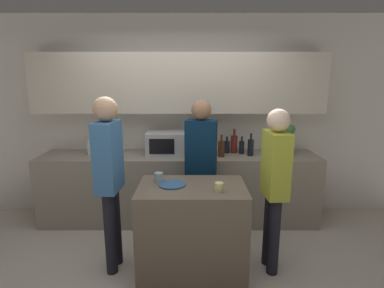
{
  "coord_description": "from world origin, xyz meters",
  "views": [
    {
      "loc": [
        0.17,
        -2.38,
        1.91
      ],
      "look_at": [
        0.17,
        0.52,
        1.25
      ],
      "focal_mm": 28.0,
      "sensor_mm": 36.0,
      "label": 1
    }
  ],
  "objects_px": {
    "microwave": "(167,143)",
    "potted_plant": "(289,139)",
    "plate_on_island": "(172,184)",
    "bottle_0": "(205,145)",
    "bottle_4": "(234,144)",
    "bottle_6": "(251,147)",
    "cup_0": "(159,177)",
    "cup_1": "(219,187)",
    "bottle_3": "(227,147)",
    "person_left": "(201,160)",
    "bottle_1": "(213,146)",
    "person_right": "(109,170)",
    "bottle_5": "(242,147)",
    "bottle_2": "(221,148)",
    "toaster": "(99,148)",
    "person_center": "(275,178)"
  },
  "relations": [
    {
      "from": "cup_0",
      "to": "bottle_2",
      "type": "bearing_deg",
      "value": 52.62
    },
    {
      "from": "cup_0",
      "to": "cup_1",
      "type": "relative_size",
      "value": 1.15
    },
    {
      "from": "microwave",
      "to": "plate_on_island",
      "type": "xyz_separation_m",
      "value": [
        0.14,
        -1.11,
        -0.15
      ]
    },
    {
      "from": "plate_on_island",
      "to": "bottle_0",
      "type": "bearing_deg",
      "value": 73.12
    },
    {
      "from": "bottle_0",
      "to": "potted_plant",
      "type": "bearing_deg",
      "value": -4.44
    },
    {
      "from": "toaster",
      "to": "person_left",
      "type": "height_order",
      "value": "person_left"
    },
    {
      "from": "bottle_0",
      "to": "plate_on_island",
      "type": "distance_m",
      "value": 1.26
    },
    {
      "from": "microwave",
      "to": "bottle_3",
      "type": "xyz_separation_m",
      "value": [
        0.79,
        0.07,
        -0.06
      ]
    },
    {
      "from": "bottle_0",
      "to": "bottle_4",
      "type": "height_order",
      "value": "bottle_4"
    },
    {
      "from": "microwave",
      "to": "person_right",
      "type": "bearing_deg",
      "value": -113.25
    },
    {
      "from": "bottle_5",
      "to": "person_right",
      "type": "xyz_separation_m",
      "value": [
        -1.44,
        -1.11,
        0.04
      ]
    },
    {
      "from": "potted_plant",
      "to": "person_center",
      "type": "height_order",
      "value": "person_center"
    },
    {
      "from": "bottle_3",
      "to": "cup_0",
      "type": "height_order",
      "value": "bottle_3"
    },
    {
      "from": "bottle_3",
      "to": "person_center",
      "type": "xyz_separation_m",
      "value": [
        0.33,
        -1.17,
        -0.03
      ]
    },
    {
      "from": "bottle_4",
      "to": "plate_on_island",
      "type": "relative_size",
      "value": 1.24
    },
    {
      "from": "bottle_5",
      "to": "person_right",
      "type": "height_order",
      "value": "person_right"
    },
    {
      "from": "microwave",
      "to": "potted_plant",
      "type": "height_order",
      "value": "potted_plant"
    },
    {
      "from": "bottle_3",
      "to": "person_left",
      "type": "bearing_deg",
      "value": -119.75
    },
    {
      "from": "plate_on_island",
      "to": "person_left",
      "type": "height_order",
      "value": "person_left"
    },
    {
      "from": "plate_on_island",
      "to": "bottle_3",
      "type": "bearing_deg",
      "value": 61.29
    },
    {
      "from": "bottle_1",
      "to": "cup_1",
      "type": "height_order",
      "value": "bottle_1"
    },
    {
      "from": "bottle_3",
      "to": "bottle_6",
      "type": "distance_m",
      "value": 0.32
    },
    {
      "from": "toaster",
      "to": "bottle_0",
      "type": "distance_m",
      "value": 1.39
    },
    {
      "from": "bottle_1",
      "to": "person_right",
      "type": "distance_m",
      "value": 1.54
    },
    {
      "from": "bottle_4",
      "to": "bottle_5",
      "type": "height_order",
      "value": "bottle_4"
    },
    {
      "from": "bottle_6",
      "to": "person_right",
      "type": "xyz_separation_m",
      "value": [
        -1.54,
        -1.01,
        0.02
      ]
    },
    {
      "from": "toaster",
      "to": "bottle_5",
      "type": "relative_size",
      "value": 1.11
    },
    {
      "from": "bottle_5",
      "to": "bottle_2",
      "type": "bearing_deg",
      "value": -151.74
    },
    {
      "from": "toaster",
      "to": "bottle_2",
      "type": "xyz_separation_m",
      "value": [
        1.58,
        -0.12,
        0.02
      ]
    },
    {
      "from": "bottle_6",
      "to": "person_center",
      "type": "xyz_separation_m",
      "value": [
        0.04,
        -1.02,
        -0.06
      ]
    },
    {
      "from": "cup_1",
      "to": "potted_plant",
      "type": "bearing_deg",
      "value": 51.23
    },
    {
      "from": "potted_plant",
      "to": "bottle_4",
      "type": "xyz_separation_m",
      "value": [
        -0.71,
        0.07,
        -0.07
      ]
    },
    {
      "from": "bottle_0",
      "to": "cup_0",
      "type": "distance_m",
      "value": 1.23
    },
    {
      "from": "cup_1",
      "to": "bottle_3",
      "type": "bearing_deg",
      "value": 80.68
    },
    {
      "from": "bottle_6",
      "to": "bottle_0",
      "type": "bearing_deg",
      "value": 164.82
    },
    {
      "from": "bottle_1",
      "to": "bottle_3",
      "type": "bearing_deg",
      "value": 12.04
    },
    {
      "from": "person_left",
      "to": "person_center",
      "type": "bearing_deg",
      "value": 152.11
    },
    {
      "from": "bottle_3",
      "to": "bottle_0",
      "type": "bearing_deg",
      "value": 177.65
    },
    {
      "from": "person_left",
      "to": "person_center",
      "type": "relative_size",
      "value": 1.02
    },
    {
      "from": "cup_0",
      "to": "plate_on_island",
      "type": "bearing_deg",
      "value": -31.02
    },
    {
      "from": "toaster",
      "to": "plate_on_island",
      "type": "xyz_separation_m",
      "value": [
        1.02,
        -1.12,
        -0.09
      ]
    },
    {
      "from": "bottle_4",
      "to": "bottle_6",
      "type": "distance_m",
      "value": 0.24
    },
    {
      "from": "bottle_4",
      "to": "plate_on_island",
      "type": "xyz_separation_m",
      "value": [
        -0.75,
        -1.19,
        -0.13
      ]
    },
    {
      "from": "bottle_0",
      "to": "bottle_6",
      "type": "height_order",
      "value": "bottle_6"
    },
    {
      "from": "microwave",
      "to": "toaster",
      "type": "xyz_separation_m",
      "value": [
        -0.89,
        0.0,
        -0.06
      ]
    },
    {
      "from": "bottle_6",
      "to": "person_left",
      "type": "height_order",
      "value": "person_left"
    },
    {
      "from": "bottle_1",
      "to": "person_center",
      "type": "height_order",
      "value": "person_center"
    },
    {
      "from": "microwave",
      "to": "bottle_3",
      "type": "height_order",
      "value": "microwave"
    },
    {
      "from": "person_right",
      "to": "bottle_1",
      "type": "bearing_deg",
      "value": 140.53
    },
    {
      "from": "bottle_5",
      "to": "person_right",
      "type": "bearing_deg",
      "value": -142.42
    }
  ]
}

